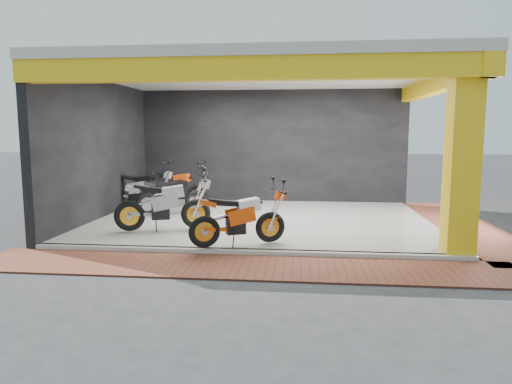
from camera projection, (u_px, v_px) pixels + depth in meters
ground at (253, 242)px, 9.28m from camera, size 80.00×80.00×0.00m
showroom_floor at (262, 221)px, 11.25m from camera, size 8.00×6.00×0.10m
showroom_ceiling at (262, 73)px, 10.79m from camera, size 8.40×6.40×0.20m
back_wall at (271, 147)px, 14.08m from camera, size 8.20×0.20×3.50m
left_wall at (100, 151)px, 11.45m from camera, size 0.20×6.20×3.50m
corner_column at (462, 159)px, 7.93m from camera, size 0.50×0.50×3.50m
header_beam_front at (247, 69)px, 7.87m from camera, size 8.40×0.30×0.40m
header_beam_right at (436, 84)px, 10.41m from camera, size 0.30×6.40×0.40m
floor_kerb at (247, 252)px, 8.27m from camera, size 8.00×0.20×0.10m
paver_front at (241, 267)px, 7.50m from camera, size 9.00×1.40×0.03m
paver_right at (464, 226)px, 10.76m from camera, size 1.40×7.00×0.03m
moto_hero at (270, 212)px, 8.66m from camera, size 2.10×1.49×1.20m
moto_row_a at (196, 200)px, 9.91m from camera, size 2.30×1.41×1.32m
moto_row_b at (196, 191)px, 11.94m from camera, size 2.04×1.46×1.17m
moto_row_c at (197, 185)px, 13.02m from camera, size 2.14×1.00×1.26m
moto_row_d at (161, 187)px, 12.53m from camera, size 2.09×0.80×1.27m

